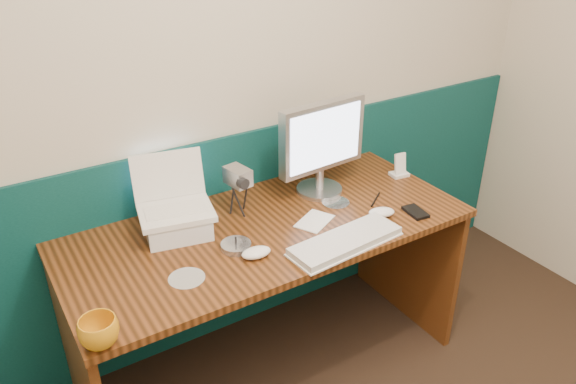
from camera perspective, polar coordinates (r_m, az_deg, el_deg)
back_wall at (r=2.30m, az=-7.37°, el=11.29°), size 3.50×0.04×2.50m
wainscot at (r=2.61m, az=-6.25°, el=-4.73°), size 3.48×0.02×1.00m
desk at (r=2.43m, az=-1.91°, el=-11.02°), size 1.60×0.70×0.75m
laptop_riser at (r=2.18m, az=-11.18°, el=-3.23°), size 0.27×0.25×0.08m
laptop at (r=2.11m, az=-11.57°, el=0.37°), size 0.31×0.26×0.23m
monitor at (r=2.38m, az=3.32°, el=4.47°), size 0.42×0.15×0.41m
keyboard at (r=2.10m, az=5.86°, el=-5.06°), size 0.45×0.18×0.03m
mouse_right at (r=2.30m, az=9.49°, el=-2.04°), size 0.12×0.10×0.04m
mouse_left at (r=2.03m, az=-3.26°, el=-6.17°), size 0.12×0.08×0.04m
mug at (r=1.74m, az=-18.66°, el=-13.35°), size 0.13×0.13×0.09m
camcorder at (r=2.26m, az=-5.06°, el=0.19°), size 0.12×0.15×0.21m
cd_spindle at (r=2.08m, az=-5.30°, el=-5.49°), size 0.11×0.11×0.02m
cd_loose_a at (r=1.96m, az=-10.25°, el=-8.60°), size 0.13×0.13×0.00m
cd_loose_b at (r=2.38m, az=4.87°, el=-1.04°), size 0.12×0.12×0.00m
pen at (r=2.42m, az=8.88°, el=-0.75°), size 0.11×0.08×0.01m
papers at (r=2.24m, az=2.70°, el=-2.98°), size 0.19×0.17×0.00m
dock at (r=2.65m, az=11.22°, el=1.79°), size 0.09×0.07×0.02m
music_player at (r=2.62m, az=11.33°, el=2.87°), size 0.06×0.03×0.10m
pda at (r=2.35m, az=12.83°, el=-1.99°), size 0.08×0.12×0.01m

